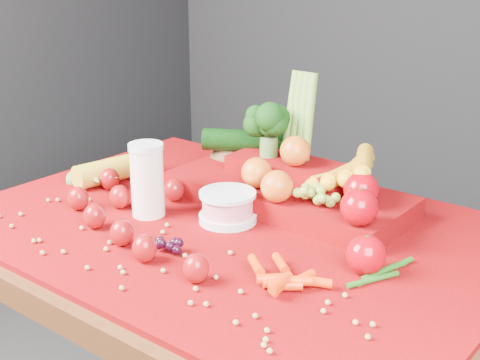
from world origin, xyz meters
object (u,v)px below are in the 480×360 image
Objects in this scene: yogurt_bowl at (228,206)px; produce_mound at (294,180)px; milk_glass at (147,177)px; table at (234,273)px.

produce_mound is (0.05, 0.15, 0.02)m from yogurt_bowl.
yogurt_bowl is at bearing 26.42° from milk_glass.
milk_glass is 1.31× the size of yogurt_bowl.
milk_glass is (-0.17, -0.07, 0.19)m from table.
yogurt_bowl is at bearing 163.58° from table.
milk_glass is at bearing -131.61° from produce_mound.
produce_mound is at bearing 48.39° from milk_glass.
milk_glass is 0.26× the size of produce_mound.
milk_glass reaches higher than table.
produce_mound reaches higher than yogurt_bowl.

